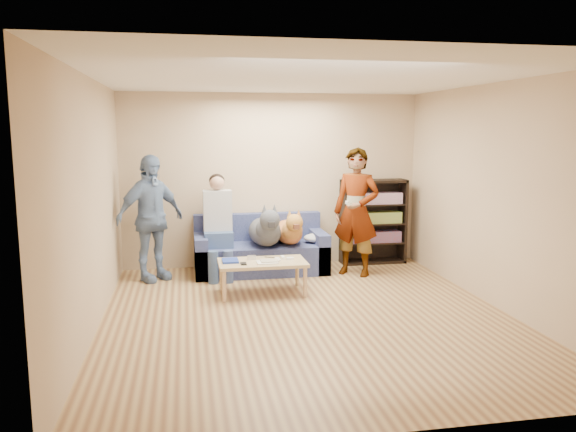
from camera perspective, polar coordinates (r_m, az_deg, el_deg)
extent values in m
plane|color=brown|center=(6.37, 1.98, -10.12)|extent=(5.00, 5.00, 0.00)
plane|color=white|center=(6.05, 2.12, 13.88)|extent=(5.00, 5.00, 0.00)
plane|color=tan|center=(8.52, -1.58, 3.64)|extent=(4.50, 0.00, 4.50)
plane|color=tan|center=(3.70, 10.41, -3.23)|extent=(4.50, 0.00, 4.50)
plane|color=tan|center=(6.01, -19.41, 0.99)|extent=(0.00, 5.00, 5.00)
plane|color=tan|center=(6.91, 20.59, 1.89)|extent=(0.00, 5.00, 5.00)
ellipsoid|color=#A1A1A5|center=(8.23, 2.88, -2.24)|extent=(0.37, 0.31, 0.13)
imported|color=gray|center=(7.99, 6.94, 0.40)|extent=(0.79, 0.75, 1.81)
imported|color=#748FBA|center=(7.87, -13.81, -0.21)|extent=(1.07, 0.94, 1.73)
cube|color=silver|center=(7.72, 5.99, 1.39)|extent=(0.08, 0.13, 0.03)
cube|color=navy|center=(7.10, -5.90, -4.53)|extent=(0.20, 0.26, 0.03)
cube|color=silver|center=(7.01, -2.11, -4.72)|extent=(0.26, 0.20, 0.02)
cube|color=#AB9F88|center=(7.03, -1.90, -4.56)|extent=(0.22, 0.17, 0.01)
cube|color=#B9BABE|center=(7.19, -3.71, -4.23)|extent=(0.11, 0.06, 0.05)
cube|color=white|center=(7.23, -0.54, -4.22)|extent=(0.04, 0.13, 0.03)
cube|color=white|center=(7.17, 0.21, -4.34)|extent=(0.09, 0.06, 0.03)
cylinder|color=white|center=(7.11, -1.01, -4.50)|extent=(0.07, 0.07, 0.02)
cylinder|color=white|center=(7.18, -1.11, -4.36)|extent=(0.07, 0.07, 0.02)
cylinder|color=#E2571F|center=(6.94, -2.62, -4.88)|extent=(0.13, 0.06, 0.01)
cylinder|color=black|center=(7.29, -1.89, -4.22)|extent=(0.13, 0.08, 0.01)
cube|color=black|center=(6.95, -4.55, -4.85)|extent=(0.07, 0.12, 0.02)
cube|color=#515B93|center=(8.21, -2.80, -4.26)|extent=(1.90, 0.85, 0.42)
cube|color=#515B93|center=(8.46, -3.12, -1.05)|extent=(1.90, 0.18, 0.40)
cube|color=#515B93|center=(8.13, -8.83, -3.92)|extent=(0.18, 0.85, 0.58)
cube|color=#515B93|center=(8.35, 3.07, -3.49)|extent=(0.18, 0.85, 0.58)
cube|color=#3B5A81|center=(8.01, -7.08, -2.31)|extent=(0.40, 0.38, 0.22)
cylinder|color=#3B5C82|center=(7.67, -7.60, -5.28)|extent=(0.14, 0.14, 0.47)
cylinder|color=#3F568C|center=(7.68, -6.10, -5.23)|extent=(0.14, 0.14, 0.47)
cube|color=silver|center=(8.05, -7.18, 0.55)|extent=(0.40, 0.24, 0.58)
sphere|color=tan|center=(8.00, -7.23, 3.39)|extent=(0.21, 0.21, 0.21)
ellipsoid|color=black|center=(8.03, -7.25, 3.62)|extent=(0.22, 0.22, 0.19)
ellipsoid|color=#45474E|center=(8.04, -2.38, -1.59)|extent=(0.45, 0.94, 0.39)
sphere|color=#53555E|center=(7.70, -2.05, -1.35)|extent=(0.34, 0.34, 0.34)
sphere|color=#494A52|center=(7.51, -1.86, -0.40)|extent=(0.27, 0.27, 0.27)
cube|color=black|center=(7.39, -1.72, -0.86)|extent=(0.09, 0.13, 0.08)
cone|color=#4B4D56|center=(7.50, -2.42, 0.70)|extent=(0.09, 0.09, 0.13)
cone|color=#474A50|center=(7.52, -1.38, 0.72)|extent=(0.09, 0.09, 0.13)
cylinder|color=#51525C|center=(8.46, -2.79, -1.34)|extent=(0.05, 0.31, 0.18)
ellipsoid|color=#C4613C|center=(8.16, 0.04, -1.63)|extent=(0.39, 0.81, 0.34)
sphere|color=#C6883C|center=(7.85, 0.43, -1.45)|extent=(0.29, 0.29, 0.29)
sphere|color=#AD7835|center=(7.67, 0.66, -0.67)|extent=(0.24, 0.24, 0.24)
cube|color=brown|center=(7.57, 0.83, -1.07)|extent=(0.07, 0.11, 0.07)
cone|color=#BE833A|center=(7.66, 0.16, 0.25)|extent=(0.07, 0.07, 0.11)
cone|color=#BE6A3A|center=(7.69, 1.09, 0.28)|extent=(0.07, 0.07, 0.11)
cylinder|color=#B75B38|center=(8.54, -0.44, -1.39)|extent=(0.04, 0.26, 0.15)
cube|color=tan|center=(7.10, -2.63, -4.76)|extent=(1.10, 0.60, 0.04)
cylinder|color=#D5B983|center=(6.87, -6.50, -7.10)|extent=(0.05, 0.05, 0.38)
cylinder|color=tan|center=(7.00, 1.75, -6.74)|extent=(0.05, 0.05, 0.38)
cylinder|color=tan|center=(7.35, -6.77, -6.04)|extent=(0.05, 0.05, 0.38)
cylinder|color=#D8B785|center=(7.47, 0.94, -5.73)|extent=(0.05, 0.05, 0.38)
cube|color=black|center=(8.65, 5.64, -0.66)|extent=(0.04, 0.34, 1.30)
cube|color=black|center=(8.96, 11.55, -0.46)|extent=(0.04, 0.34, 1.30)
cube|color=black|center=(8.72, 8.74, 3.53)|extent=(1.00, 0.34, 0.04)
cube|color=black|center=(8.92, 8.55, -4.56)|extent=(1.00, 0.34, 0.04)
cube|color=black|center=(8.95, 8.31, -0.40)|extent=(1.00, 0.02, 1.30)
cube|color=black|center=(8.86, 8.60, -2.67)|extent=(0.94, 0.32, 0.03)
cube|color=black|center=(8.80, 8.64, -0.75)|extent=(0.94, 0.32, 0.02)
cube|color=black|center=(8.76, 8.68, 1.18)|extent=(0.94, 0.32, 0.02)
cube|color=#B23333|center=(8.82, 8.65, -2.07)|extent=(0.84, 0.24, 0.17)
cube|color=gold|center=(8.77, 8.70, -0.14)|extent=(0.84, 0.24, 0.17)
cube|color=#994C99|center=(8.73, 8.74, 1.80)|extent=(0.84, 0.24, 0.17)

